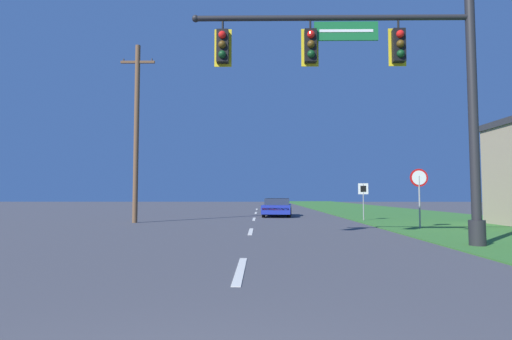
% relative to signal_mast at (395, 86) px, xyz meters
% --- Properties ---
extents(grass_verge_right, '(10.00, 110.00, 0.04)m').
position_rel_signal_mast_xyz_m(grass_verge_right, '(6.30, 20.52, -4.53)').
color(grass_verge_right, '#38752D').
rests_on(grass_verge_right, ground).
extents(road_center_line, '(0.16, 34.80, 0.01)m').
position_rel_signal_mast_xyz_m(road_center_line, '(-4.20, 12.52, -4.54)').
color(road_center_line, silver).
rests_on(road_center_line, ground).
extents(signal_mast, '(8.21, 0.47, 7.37)m').
position_rel_signal_mast_xyz_m(signal_mast, '(0.00, 0.00, 0.00)').
color(signal_mast, '#232326').
rests_on(signal_mast, grass_verge_right).
extents(car_ahead, '(2.20, 4.66, 1.19)m').
position_rel_signal_mast_xyz_m(car_ahead, '(-2.70, 15.73, -3.94)').
color(car_ahead, black).
rests_on(car_ahead, ground).
extents(stop_sign, '(0.76, 0.07, 2.50)m').
position_rel_signal_mast_xyz_m(stop_sign, '(2.90, 5.75, -2.68)').
color(stop_sign, gray).
rests_on(stop_sign, grass_verge_right).
extents(route_sign_post, '(0.55, 0.06, 2.03)m').
position_rel_signal_mast_xyz_m(route_sign_post, '(1.85, 10.88, -3.02)').
color(route_sign_post, gray).
rests_on(route_sign_post, grass_verge_right).
extents(utility_pole_near, '(1.80, 0.26, 9.35)m').
position_rel_signal_mast_xyz_m(utility_pole_near, '(-10.32, 9.40, 0.29)').
color(utility_pole_near, brown).
rests_on(utility_pole_near, ground).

